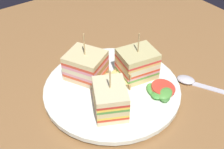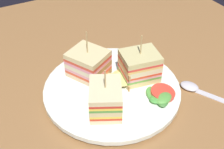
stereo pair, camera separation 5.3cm
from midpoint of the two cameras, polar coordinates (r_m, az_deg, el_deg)
name	(u,v)px [view 1 (the left image)]	position (r cm, az deg, el deg)	size (l,w,h in cm)	color
ground_plane	(112,97)	(56.48, -2.68, -4.47)	(91.47, 93.19, 1.80)	olive
plate	(112,89)	(55.17, -2.74, -3.04)	(25.65, 25.65, 1.67)	white
sandwich_wedge_0	(110,99)	(48.70, -3.48, -4.96)	(7.80, 8.54, 8.64)	beige
sandwich_wedge_1	(138,65)	(55.30, 2.49, 1.76)	(7.82, 6.78, 9.52)	#DCC57E
sandwich_wedge_2	(86,66)	(55.96, -7.82, 1.64)	(8.63, 8.97, 9.67)	beige
chip_pile	(117,77)	(55.68, -1.73, -0.68)	(7.99, 6.75, 1.61)	#DFBA67
salad_garnish	(162,92)	(53.21, 6.97, -3.47)	(5.54, 6.43, 1.45)	#3F7C35
spoon	(194,82)	(59.11, 13.38, -1.63)	(8.35, 13.11, 1.00)	silver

